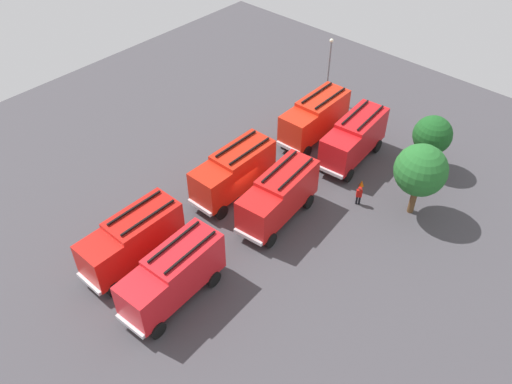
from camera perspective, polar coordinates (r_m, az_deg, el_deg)
The scene contains 17 objects.
ground_plane at distance 39.85m, azimuth 0.00°, elevation -1.51°, with size 56.59×56.59×0.00m, color #423F44.
fire_truck_0 at distance 45.78m, azimuth 6.39°, elevation 8.06°, with size 7.25×2.89×3.88m.
fire_truck_1 at distance 39.62m, azimuth -2.43°, elevation 2.27°, with size 7.22×2.81×3.88m.
fire_truck_2 at distance 35.36m, azimuth -13.27°, elevation -4.99°, with size 7.22×2.79×3.88m.
fire_truck_3 at distance 43.73m, azimuth 10.57°, elevation 5.79°, with size 7.39×3.29×3.88m.
fire_truck_4 at distance 37.53m, azimuth 2.46°, elevation -0.38°, with size 7.41×3.34×3.88m.
fire_truck_5 at distance 32.83m, azimuth -9.02°, elevation -8.88°, with size 7.34×3.11×3.88m.
firefighter_0 at distance 42.37m, azimuth 4.41°, elevation 3.19°, with size 0.29×0.42×1.78m.
firefighter_1 at distance 40.18m, azimuth 11.09°, elevation -0.31°, with size 0.45×0.48×1.62m.
firefighter_2 at distance 38.68m, azimuth -11.76°, elevation -2.24°, with size 0.28×0.44×1.73m.
firefighter_3 at distance 38.48m, azimuth -13.27°, elevation -2.86°, with size 0.38×0.48×1.71m.
tree_0 at distance 43.74m, azimuth 18.57°, elevation 5.86°, with size 3.08×3.08×4.77m.
tree_1 at distance 38.60m, azimuth 17.42°, elevation 2.24°, with size 3.77×3.77×5.84m.
traffic_cone_0 at distance 45.34m, azimuth -0.17°, elevation 5.21°, with size 0.51×0.51×0.72m, color #F2600C.
traffic_cone_1 at distance 37.62m, azimuth -16.24°, elevation -6.25°, with size 0.44×0.44×0.63m, color #F2600C.
traffic_cone_2 at distance 42.23m, azimuth 11.38°, elevation 0.94°, with size 0.39×0.39×0.56m, color #F2600C.
lamppost at distance 50.35m, azimuth 7.92°, elevation 13.39°, with size 0.36×0.36×6.45m.
Camera 1 is at (21.63, 19.58, 27.15)m, focal length 36.92 mm.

